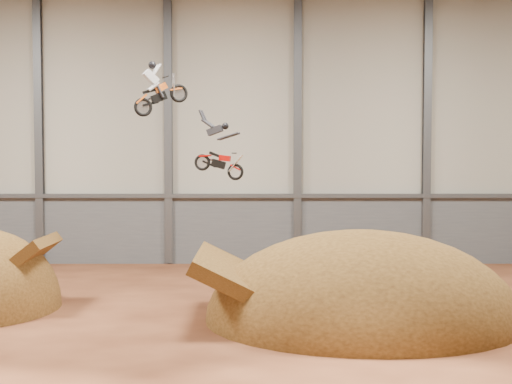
# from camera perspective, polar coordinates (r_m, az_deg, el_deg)

# --- Properties ---
(floor) EXTENTS (40.00, 40.00, 0.00)m
(floor) POSITION_cam_1_polar(r_m,az_deg,el_deg) (22.74, -3.00, -11.45)
(floor) COLOR #502615
(floor) RESTS_ON ground
(back_wall) EXTENTS (40.00, 0.10, 14.00)m
(back_wall) POSITION_cam_1_polar(r_m,az_deg,el_deg) (37.03, -1.85, 5.05)
(back_wall) COLOR #B3AE9E
(back_wall) RESTS_ON ground
(lower_band_back) EXTENTS (39.80, 0.18, 3.50)m
(lower_band_back) POSITION_cam_1_polar(r_m,az_deg,el_deg) (37.12, -1.84, -3.07)
(lower_band_back) COLOR #54575C
(lower_band_back) RESTS_ON ground
(steel_rail) EXTENTS (39.80, 0.35, 0.20)m
(steel_rail) POSITION_cam_1_polar(r_m,az_deg,el_deg) (36.82, -1.85, -0.30)
(steel_rail) COLOR #47494F
(steel_rail) RESTS_ON lower_band_back
(steel_column_1) EXTENTS (0.40, 0.36, 13.90)m
(steel_column_1) POSITION_cam_1_polar(r_m,az_deg,el_deg) (38.46, -16.97, 4.85)
(steel_column_1) COLOR #47494F
(steel_column_1) RESTS_ON ground
(steel_column_2) EXTENTS (0.40, 0.36, 13.90)m
(steel_column_2) POSITION_cam_1_polar(r_m,az_deg,el_deg) (37.09, -7.03, 5.03)
(steel_column_2) COLOR #47494F
(steel_column_2) RESTS_ON ground
(steel_column_3) EXTENTS (0.40, 0.36, 13.90)m
(steel_column_3) POSITION_cam_1_polar(r_m,az_deg,el_deg) (36.88, 3.35, 5.06)
(steel_column_3) COLOR #47494F
(steel_column_3) RESTS_ON ground
(steel_column_4) EXTENTS (0.40, 0.36, 13.90)m
(steel_column_4) POSITION_cam_1_polar(r_m,az_deg,el_deg) (37.87, 13.51, 4.93)
(steel_column_4) COLOR #47494F
(steel_column_4) RESTS_ON ground
(landing_ramp) EXTENTS (10.72, 9.49, 6.19)m
(landing_ramp) POSITION_cam_1_polar(r_m,az_deg,el_deg) (25.09, 8.45, -10.10)
(landing_ramp) COLOR #412910
(landing_ramp) RESTS_ON ground
(fmx_rider_a) EXTENTS (2.78, 1.81, 2.57)m
(fmx_rider_a) POSITION_cam_1_polar(r_m,az_deg,el_deg) (26.58, -7.34, 8.68)
(fmx_rider_a) COLOR #D05919
(fmx_rider_b) EXTENTS (3.11, 1.38, 2.77)m
(fmx_rider_b) POSITION_cam_1_polar(r_m,az_deg,el_deg) (26.41, -3.16, 3.73)
(fmx_rider_b) COLOR #B70A06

